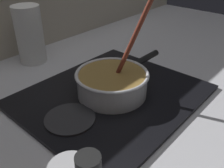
{
  "coord_description": "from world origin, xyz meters",
  "views": [
    {
      "loc": [
        -0.55,
        -0.2,
        0.45
      ],
      "look_at": [
        -0.04,
        0.25,
        0.05
      ],
      "focal_mm": 40.02,
      "sensor_mm": 36.0,
      "label": 1
    }
  ],
  "objects": [
    {
      "name": "cooking_pan",
      "position": [
        -0.04,
        0.25,
        0.05
      ],
      "size": [
        0.37,
        0.23,
        0.34
      ],
      "color": "silver",
      "rests_on": "hob_plate"
    },
    {
      "name": "ground",
      "position": [
        0.0,
        0.0,
        -0.02
      ],
      "size": [
        2.4,
        1.6,
        0.04
      ],
      "primitive_type": "cube",
      "color": "#B7B7BC"
    },
    {
      "name": "paper_towel_roll",
      "position": [
        -0.05,
        0.67,
        0.11
      ],
      "size": [
        0.11,
        0.11,
        0.23
      ],
      "primitive_type": "cylinder",
      "color": "white",
      "rests_on": "ground"
    },
    {
      "name": "burner_ring",
      "position": [
        -0.04,
        0.25,
        0.02
      ],
      "size": [
        0.19,
        0.19,
        0.01
      ],
      "primitive_type": "torus",
      "color": "#592D0C",
      "rests_on": "hob_plate"
    },
    {
      "name": "spare_burner",
      "position": [
        -0.21,
        0.25,
        0.01
      ],
      "size": [
        0.14,
        0.14,
        0.01
      ],
      "primitive_type": "cylinder",
      "color": "#262628",
      "rests_on": "hob_plate"
    },
    {
      "name": "hob_plate",
      "position": [
        -0.04,
        0.25,
        0.01
      ],
      "size": [
        0.56,
        0.48,
        0.01
      ],
      "primitive_type": "cube",
      "color": "black",
      "rests_on": "ground"
    }
  ]
}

